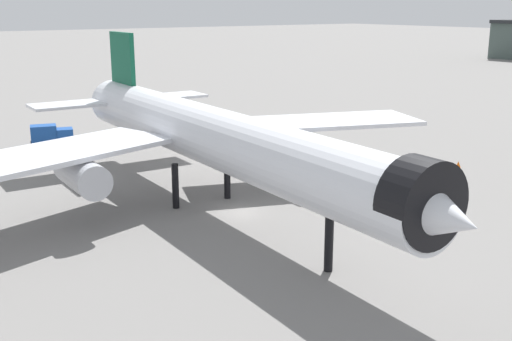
% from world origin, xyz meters
% --- Properties ---
extents(ground, '(900.00, 900.00, 0.00)m').
position_xyz_m(ground, '(0.00, 0.00, 0.00)').
color(ground, slate).
extents(airliner_near_gate, '(57.83, 52.83, 15.47)m').
position_xyz_m(airliner_near_gate, '(-2.45, -1.56, 6.81)').
color(airliner_near_gate, silver).
rests_on(airliner_near_gate, ground).
extents(service_truck_front, '(3.77, 5.92, 3.00)m').
position_xyz_m(service_truck_front, '(-37.65, -5.35, 1.59)').
color(service_truck_front, black).
rests_on(service_truck_front, ground).
extents(traffic_cone_wingtip, '(0.61, 0.61, 0.76)m').
position_xyz_m(traffic_cone_wingtip, '(1.18, 29.95, 0.38)').
color(traffic_cone_wingtip, '#F2600C').
rests_on(traffic_cone_wingtip, ground).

